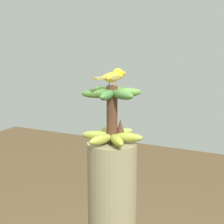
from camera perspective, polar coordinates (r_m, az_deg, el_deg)
name	(u,v)px	position (r m, az deg, el deg)	size (l,w,h in m)	color
banana_bunch	(112,115)	(1.72, 0.03, -0.46)	(0.28, 0.28, 0.26)	#4C2D1E
perched_bird	(114,76)	(1.70, 0.26, 5.35)	(0.19, 0.08, 0.07)	#C68933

